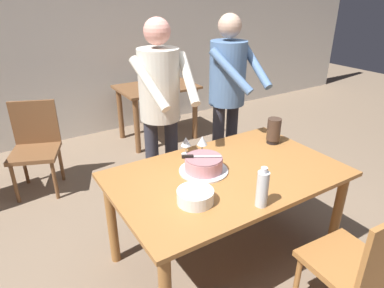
# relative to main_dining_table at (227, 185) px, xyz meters

# --- Properties ---
(ground_plane) EXTENTS (14.00, 14.00, 0.00)m
(ground_plane) POSITION_rel_main_dining_table_xyz_m (0.00, 0.00, -0.65)
(ground_plane) COLOR #7A6651
(back_wall) EXTENTS (10.00, 0.12, 2.70)m
(back_wall) POSITION_rel_main_dining_table_xyz_m (0.00, 3.03, 0.70)
(back_wall) COLOR silver
(back_wall) RESTS_ON ground_plane
(main_dining_table) EXTENTS (1.59, 0.98, 0.75)m
(main_dining_table) POSITION_rel_main_dining_table_xyz_m (0.00, 0.00, 0.00)
(main_dining_table) COLOR #9E6633
(main_dining_table) RESTS_ON ground_plane
(cake_on_platter) EXTENTS (0.34, 0.34, 0.11)m
(cake_on_platter) POSITION_rel_main_dining_table_xyz_m (-0.13, 0.10, 0.15)
(cake_on_platter) COLOR silver
(cake_on_platter) RESTS_ON main_dining_table
(cake_knife) EXTENTS (0.24, 0.16, 0.02)m
(cake_knife) POSITION_rel_main_dining_table_xyz_m (-0.19, 0.14, 0.22)
(cake_knife) COLOR silver
(cake_knife) RESTS_ON cake_on_platter
(plate_stack) EXTENTS (0.22, 0.22, 0.08)m
(plate_stack) POSITION_rel_main_dining_table_xyz_m (-0.38, -0.18, 0.14)
(plate_stack) COLOR white
(plate_stack) RESTS_ON main_dining_table
(wine_glass_near) EXTENTS (0.08, 0.08, 0.14)m
(wine_glass_near) POSITION_rel_main_dining_table_xyz_m (-0.10, 0.39, 0.20)
(wine_glass_near) COLOR silver
(wine_glass_near) RESTS_ON main_dining_table
(wine_glass_far) EXTENTS (0.08, 0.08, 0.14)m
(wine_glass_far) POSITION_rel_main_dining_table_xyz_m (0.01, 0.34, 0.20)
(wine_glass_far) COLOR silver
(wine_glass_far) RESTS_ON main_dining_table
(water_bottle) EXTENTS (0.07, 0.07, 0.25)m
(water_bottle) POSITION_rel_main_dining_table_xyz_m (-0.07, -0.41, 0.22)
(water_bottle) COLOR silver
(water_bottle) RESTS_ON main_dining_table
(hurricane_lamp) EXTENTS (0.11, 0.11, 0.21)m
(hurricane_lamp) POSITION_rel_main_dining_table_xyz_m (0.61, 0.20, 0.21)
(hurricane_lamp) COLOR black
(hurricane_lamp) RESTS_ON main_dining_table
(person_cutting_cake) EXTENTS (0.47, 0.56, 1.72)m
(person_cutting_cake) POSITION_rel_main_dining_table_xyz_m (-0.14, 0.70, 0.43)
(person_cutting_cake) COLOR #2D2D38
(person_cutting_cake) RESTS_ON ground_plane
(person_standing_beside) EXTENTS (0.46, 0.57, 1.72)m
(person_standing_beside) POSITION_rel_main_dining_table_xyz_m (0.55, 0.73, 0.43)
(person_standing_beside) COLOR #2D2D38
(person_standing_beside) RESTS_ON ground_plane
(chair_near_side) EXTENTS (0.47, 0.47, 0.90)m
(chair_near_side) POSITION_rel_main_dining_table_xyz_m (0.29, -0.87, -0.16)
(chair_near_side) COLOR #9E6633
(chair_near_side) RESTS_ON ground_plane
(background_table) EXTENTS (1.00, 0.70, 0.74)m
(background_table) POSITION_rel_main_dining_table_xyz_m (0.62, 2.33, -0.07)
(background_table) COLOR brown
(background_table) RESTS_ON ground_plane
(background_chair_1) EXTENTS (0.57, 0.57, 0.90)m
(background_chair_1) POSITION_rel_main_dining_table_xyz_m (-0.98, 1.83, -0.16)
(background_chair_1) COLOR brown
(background_chair_1) RESTS_ON ground_plane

